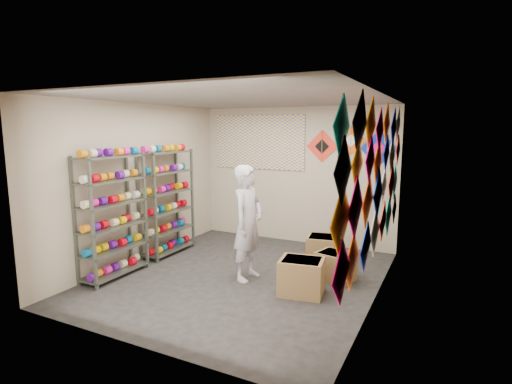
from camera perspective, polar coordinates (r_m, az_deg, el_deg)
The scene contains 12 objects.
ground at distance 6.34m, azimuth -2.06°, elevation -12.00°, with size 4.50×4.50×0.00m, color black.
room_walls at distance 5.96m, azimuth -2.15°, elevation 2.94°, with size 4.50×4.50×4.50m.
shelf_rack_front at distance 6.48m, azimuth -19.84°, elevation -3.33°, with size 0.40×1.10×1.90m, color #4C5147.
shelf_rack_back at distance 7.41m, azimuth -12.60°, elevation -1.49°, with size 0.40×1.10×1.90m, color #4C5147.
string_spools at distance 6.91m, azimuth -16.01°, elevation -1.58°, with size 0.12×2.36×0.12m.
kite_wall_display at distance 5.27m, azimuth 16.90°, elevation 1.53°, with size 0.06×4.19×2.07m.
back_wall_kites at distance 7.64m, azimuth 13.41°, elevation 6.45°, with size 1.70×0.02×0.74m.
poster at distance 8.27m, azimuth 0.38°, elevation 7.12°, with size 2.00×0.01×1.10m, color #6D4AA1.
shopkeeper at distance 6.03m, azimuth -1.17°, elevation -4.43°, with size 0.46×0.66×1.75m, color #BEB4AC.
carton_a at distance 5.69m, azimuth 6.53°, elevation -11.91°, with size 0.59×0.49×0.49m, color brown.
carton_b at distance 6.26m, azimuth 11.23°, elevation -10.39°, with size 0.52×0.43×0.43m, color brown.
carton_c at distance 7.02m, azimuth 9.36°, elevation -8.05°, with size 0.48×0.52×0.46m, color brown.
Camera 1 is at (2.84, -5.20, 2.28)m, focal length 28.00 mm.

